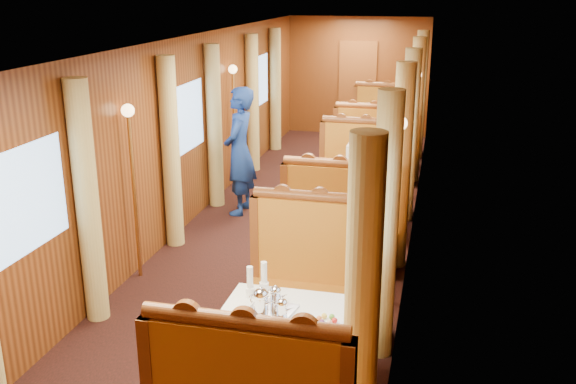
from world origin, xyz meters
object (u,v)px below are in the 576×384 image
(fruit_plate, at_px, (327,322))
(passenger, at_px, (361,166))
(banquette_mid_aft, at_px, (362,182))
(rose_vase_far, at_px, (380,115))
(banquette_mid_fwd, at_px, (340,233))
(steward, at_px, (240,151))
(teapot_left, at_px, (261,303))
(rose_vase_mid, at_px, (356,167))
(banquette_near_aft, at_px, (315,290))
(table_mid, at_px, (352,208))
(table_near, at_px, (290,353))
(table_far, at_px, (379,145))
(tea_tray, at_px, (273,309))
(teapot_back, at_px, (276,297))
(teapot_right, at_px, (282,310))
(banquette_far_fwd, at_px, (373,157))
(banquette_far_aft, at_px, (385,131))

(fruit_plate, relative_size, passenger, 0.30)
(banquette_mid_aft, distance_m, rose_vase_far, 2.54)
(fruit_plate, height_order, passenger, passenger)
(passenger, bearing_deg, banquette_mid_fwd, -90.00)
(banquette_mid_fwd, xyz_separation_m, steward, (-1.68, 1.55, 0.48))
(teapot_left, xyz_separation_m, rose_vase_mid, (0.24, 3.60, 0.10))
(banquette_near_aft, distance_m, table_mid, 2.49)
(table_near, bearing_deg, banquette_mid_fwd, 90.00)
(banquette_near_aft, distance_m, teapot_left, 1.19)
(table_far, bearing_deg, tea_tray, -91.09)
(banquette_near_aft, height_order, teapot_back, banquette_near_aft)
(banquette_near_aft, relative_size, teapot_back, 9.31)
(table_mid, xyz_separation_m, rose_vase_far, (-0.01, 3.50, 0.55))
(table_mid, xyz_separation_m, banquette_mid_aft, (0.00, 1.01, 0.05))
(banquette_near_aft, height_order, steward, steward)
(banquette_mid_fwd, height_order, teapot_right, banquette_mid_fwd)
(table_mid, relative_size, fruit_plate, 4.58)
(teapot_right, xyz_separation_m, teapot_back, (-0.10, 0.18, 0.00))
(tea_tray, height_order, passenger, passenger)
(table_near, xyz_separation_m, passenger, (-0.00, 4.26, 0.37))
(banquette_mid_aft, xyz_separation_m, fruit_plate, (0.31, -4.66, 0.35))
(teapot_back, bearing_deg, banquette_mid_fwd, 91.19)
(tea_tray, bearing_deg, teapot_back, 91.03)
(banquette_far_fwd, xyz_separation_m, rose_vase_mid, (0.03, -2.47, 0.50))
(banquette_far_aft, xyz_separation_m, teapot_right, (-0.04, -8.13, 0.38))
(steward, bearing_deg, banquette_far_aft, 156.05)
(table_near, bearing_deg, steward, 112.60)
(teapot_left, bearing_deg, steward, 125.18)
(banquette_mid_aft, height_order, teapot_right, banquette_mid_aft)
(banquette_far_aft, relative_size, fruit_plate, 5.85)
(banquette_near_aft, xyz_separation_m, banquette_mid_aft, (0.00, 3.50, 0.00))
(rose_vase_mid, bearing_deg, teapot_right, -91.02)
(teapot_left, xyz_separation_m, rose_vase_far, (0.20, 7.09, 0.10))
(banquette_mid_fwd, xyz_separation_m, fruit_plate, (0.31, -2.63, 0.35))
(banquette_near_aft, distance_m, fruit_plate, 1.25)
(table_mid, height_order, banquette_far_aft, banquette_far_aft)
(banquette_far_fwd, height_order, teapot_right, banquette_far_fwd)
(banquette_near_aft, relative_size, table_far, 1.28)
(table_mid, xyz_separation_m, table_far, (0.00, 3.50, 0.00))
(banquette_far_aft, bearing_deg, table_far, -90.00)
(banquette_near_aft, relative_size, passenger, 1.76)
(banquette_mid_fwd, xyz_separation_m, teapot_left, (-0.21, -2.57, 0.40))
(table_mid, xyz_separation_m, banquette_mid_fwd, (0.00, -1.01, 0.05))
(table_mid, relative_size, table_far, 1.00)
(teapot_left, bearing_deg, banquette_mid_fwd, 100.85)
(table_near, distance_m, steward, 4.40)
(teapot_left, bearing_deg, passenger, 102.77)
(fruit_plate, bearing_deg, banquette_mid_aft, 93.79)
(table_near, xyz_separation_m, rose_vase_far, (-0.01, 7.00, 0.55))
(banquette_near_aft, bearing_deg, passenger, 90.00)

